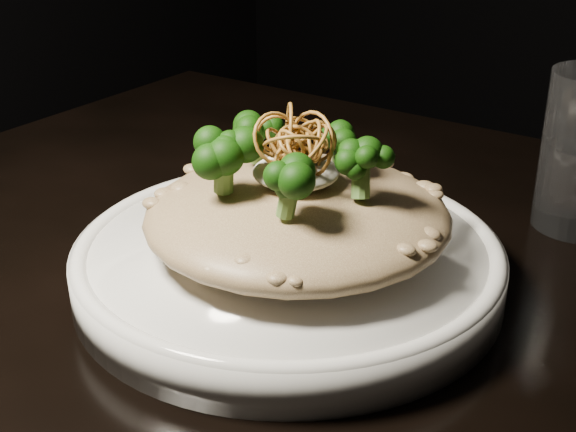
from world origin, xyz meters
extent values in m
cube|color=black|center=(0.00, 0.00, 0.73)|extent=(1.10, 0.80, 0.04)
cylinder|color=black|center=(-0.48, 0.33, 0.35)|extent=(0.05, 0.05, 0.71)
cylinder|color=white|center=(-0.10, -0.01, 0.77)|extent=(0.31, 0.31, 0.03)
ellipsoid|color=brown|center=(-0.09, -0.01, 0.81)|extent=(0.22, 0.22, 0.05)
ellipsoid|color=white|center=(-0.09, -0.01, 0.84)|extent=(0.06, 0.06, 0.02)
camera|label=1|loc=(0.19, -0.43, 1.05)|focal=50.00mm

